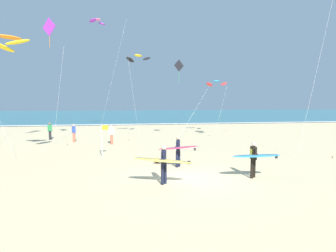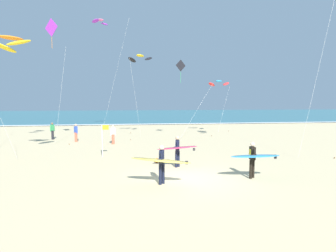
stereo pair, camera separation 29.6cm
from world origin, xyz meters
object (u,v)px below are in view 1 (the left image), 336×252
at_px(bystander_blue_top, 74,133).
at_px(lifeguard_flag, 103,138).
at_px(kite_arc_golden_high, 138,58).
at_px(bystander_white_top, 112,135).
at_px(beach_ball, 157,160).
at_px(bystander_green_top, 50,131).
at_px(kite_diamond_violet_mid, 49,30).
at_px(kite_diamond_charcoal_low, 180,69).
at_px(surfer_trailing, 164,161).
at_px(kite_arc_cobalt_close, 216,83).
at_px(kite_arc_amber_far, 10,42).
at_px(surfer_third, 255,156).
at_px(kite_arc_rose_near, 97,22).
at_px(surfer_lead, 178,149).

distance_m(bystander_blue_top, lifeguard_flag, 7.55).
distance_m(kite_arc_golden_high, bystander_white_top, 8.19).
bearing_deg(beach_ball, kite_arc_golden_high, 92.80).
bearing_deg(lifeguard_flag, bystander_white_top, 86.84).
bearing_deg(bystander_blue_top, bystander_green_top, 143.39).
bearing_deg(bystander_green_top, beach_ball, -51.01).
distance_m(kite_diamond_violet_mid, kite_diamond_charcoal_low, 11.45).
bearing_deg(beach_ball, bystander_blue_top, 125.01).
bearing_deg(kite_arc_golden_high, kite_diamond_violet_mid, -159.19).
xyz_separation_m(surfer_trailing, kite_arc_cobalt_close, (8.12, 17.22, 4.42)).
height_order(bystander_white_top, lifeguard_flag, lifeguard_flag).
relative_size(kite_arc_amber_far, kite_arc_golden_high, 0.92).
bearing_deg(surfer_third, surfer_trailing, -175.47).
xyz_separation_m(kite_arc_amber_far, bystander_white_top, (5.37, 5.45, -6.15)).
xyz_separation_m(kite_arc_rose_near, bystander_blue_top, (-1.43, -8.33, -11.79)).
bearing_deg(bystander_blue_top, kite_diamond_violet_mid, -155.12).
distance_m(kite_arc_rose_near, bystander_blue_top, 14.50).
bearing_deg(kite_arc_rose_near, kite_arc_amber_far, -102.63).
relative_size(kite_arc_amber_far, lifeguard_flag, 3.50).
bearing_deg(kite_arc_golden_high, bystander_white_top, -122.54).
bearing_deg(kite_arc_rose_near, surfer_lead, -72.61).
bearing_deg(kite_diamond_violet_mid, lifeguard_flag, -53.79).
bearing_deg(bystander_blue_top, surfer_lead, -54.81).
bearing_deg(surfer_lead, surfer_trailing, -112.00).
distance_m(kite_arc_rose_near, beach_ball, 21.87).
bearing_deg(kite_arc_cobalt_close, beach_ball, -121.45).
distance_m(kite_arc_rose_near, kite_arc_golden_high, 9.08).
distance_m(bystander_green_top, beach_ball, 13.91).
height_order(kite_arc_rose_near, kite_diamond_violet_mid, kite_arc_rose_near).
bearing_deg(bystander_blue_top, surfer_trailing, -65.34).
relative_size(bystander_green_top, beach_ball, 5.68).
bearing_deg(kite_arc_cobalt_close, kite_arc_rose_near, 161.18).
bearing_deg(bystander_white_top, kite_arc_cobalt_close, 27.73).
height_order(bystander_white_top, bystander_green_top, same).
height_order(kite_arc_golden_high, lifeguard_flag, kite_arc_golden_high).
bearing_deg(lifeguard_flag, surfer_lead, -38.86).
distance_m(kite_arc_rose_near, bystander_white_top, 15.62).
relative_size(kite_diamond_violet_mid, bystander_white_top, 6.47).
xyz_separation_m(surfer_third, bystander_green_top, (-12.83, 14.73, -0.24)).
xyz_separation_m(surfer_lead, lifeguard_flag, (-4.23, 3.41, 0.22)).
bearing_deg(kite_arc_cobalt_close, kite_arc_amber_far, -145.49).
bearing_deg(surfer_lead, bystander_green_top, 128.71).
relative_size(surfer_trailing, bystander_white_top, 1.64).
relative_size(kite_arc_rose_near, beach_ball, 46.11).
relative_size(surfer_lead, surfer_third, 0.96).
height_order(surfer_third, bystander_blue_top, surfer_third).
height_order(surfer_trailing, bystander_blue_top, surfer_trailing).
xyz_separation_m(bystander_green_top, lifeguard_flag, (5.49, -8.72, 0.45)).
distance_m(bystander_white_top, beach_ball, 7.84).
height_order(surfer_lead, beach_ball, surfer_lead).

